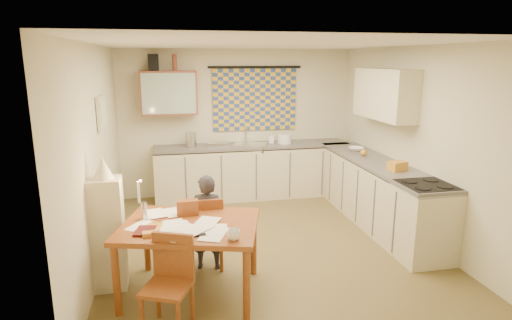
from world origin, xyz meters
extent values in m
cube|color=brown|center=(0.00, 0.00, -0.01)|extent=(4.00, 4.50, 0.02)
cube|color=white|center=(0.00, 0.00, 2.51)|extent=(4.00, 4.50, 0.02)
cube|color=beige|center=(0.00, 2.26, 1.25)|extent=(4.00, 0.02, 2.50)
cube|color=beige|center=(0.00, -2.26, 1.25)|extent=(4.00, 0.02, 2.50)
cube|color=beige|center=(-2.01, 0.00, 1.25)|extent=(0.02, 4.50, 2.50)
cube|color=beige|center=(2.01, 0.00, 1.25)|extent=(0.02, 4.50, 2.50)
cube|color=navy|center=(0.30, 2.22, 1.65)|extent=(1.45, 0.03, 1.05)
cylinder|color=black|center=(0.30, 2.20, 2.20)|extent=(1.60, 0.04, 0.04)
cube|color=brown|center=(-1.15, 2.08, 1.80)|extent=(0.90, 0.34, 0.70)
cube|color=#99B2A5|center=(-1.15, 1.91, 1.80)|extent=(0.84, 0.02, 0.64)
cube|color=#C5BB92|center=(1.83, 0.55, 1.85)|extent=(0.34, 1.30, 0.70)
cube|color=beige|center=(-1.97, 0.40, 1.70)|extent=(0.04, 0.50, 0.40)
cube|color=white|center=(-1.95, 0.40, 1.70)|extent=(0.01, 0.42, 0.32)
cube|color=#C5BB92|center=(0.21, 1.95, 0.43)|extent=(3.30, 0.60, 0.86)
cube|color=#4D4B49|center=(0.21, 1.95, 0.90)|extent=(3.30, 0.62, 0.04)
cube|color=#C5BB92|center=(1.70, 0.35, 0.43)|extent=(0.60, 2.95, 0.86)
cube|color=#4D4B49|center=(1.70, 0.35, 0.90)|extent=(0.62, 2.95, 0.04)
cube|color=white|center=(1.70, -0.81, 0.45)|extent=(0.60, 0.60, 0.90)
cube|color=black|center=(1.70, -0.81, 0.91)|extent=(0.57, 0.57, 0.03)
cube|color=silver|center=(0.17, 1.95, 0.88)|extent=(0.68, 0.63, 0.10)
cylinder|color=silver|center=(0.13, 2.13, 1.06)|extent=(0.04, 0.04, 0.28)
cube|color=silver|center=(-0.39, 1.95, 0.95)|extent=(0.38, 0.33, 0.06)
cylinder|color=silver|center=(-0.83, 1.95, 1.04)|extent=(0.22, 0.22, 0.24)
cylinder|color=white|center=(0.76, 1.95, 1.00)|extent=(0.30, 0.30, 0.16)
imported|color=white|center=(0.54, 2.00, 1.01)|extent=(0.11, 0.11, 0.18)
imported|color=white|center=(1.70, 1.11, 0.95)|extent=(0.38, 0.38, 0.06)
cube|color=#C38426|center=(1.70, -0.14, 0.98)|extent=(0.25, 0.21, 0.12)
sphere|color=#C38426|center=(1.65, 0.74, 0.97)|extent=(0.10, 0.10, 0.10)
cube|color=black|center=(-1.37, 2.08, 2.28)|extent=(0.17, 0.21, 0.26)
cylinder|color=#195926|center=(-1.33, 2.08, 2.28)|extent=(0.08, 0.08, 0.26)
cylinder|color=brown|center=(-1.04, 2.08, 2.28)|extent=(0.09, 0.09, 0.26)
cube|color=brown|center=(-1.03, -1.02, 0.72)|extent=(1.54, 1.32, 0.05)
cube|color=brown|center=(-0.84, -0.48, 0.42)|extent=(0.39, 0.39, 0.04)
cube|color=brown|center=(-0.84, -0.66, 0.65)|extent=(0.39, 0.04, 0.43)
cube|color=brown|center=(-1.27, -1.61, 0.41)|extent=(0.50, 0.50, 0.04)
cube|color=brown|center=(-1.20, -1.46, 0.63)|extent=(0.36, 0.19, 0.42)
imported|color=black|center=(-0.81, -0.52, 0.55)|extent=(0.51, 0.43, 1.10)
cube|color=#C5BB92|center=(-1.84, -0.73, 0.59)|extent=(0.32, 0.30, 1.18)
cone|color=beige|center=(-1.84, -0.73, 1.29)|extent=(0.20, 0.20, 0.22)
cube|color=brown|center=(-1.03, -0.78, 0.83)|extent=(0.22, 0.11, 0.16)
imported|color=white|center=(-0.66, -1.50, 0.80)|extent=(0.18, 0.18, 0.10)
imported|color=maroon|center=(-1.54, -1.14, 0.76)|extent=(0.27, 0.31, 0.02)
imported|color=#C38426|center=(-1.46, -1.04, 0.76)|extent=(0.47, 0.47, 0.02)
cube|color=#C38426|center=(-1.41, -1.26, 0.77)|extent=(0.13, 0.09, 0.04)
cube|color=black|center=(-0.96, -1.35, 0.76)|extent=(0.13, 0.05, 0.02)
cylinder|color=silver|center=(-1.47, -0.81, 0.84)|extent=(0.08, 0.08, 0.18)
cylinder|color=white|center=(-1.51, -0.82, 1.04)|extent=(0.03, 0.03, 0.22)
sphere|color=#FFCC66|center=(-1.48, -0.84, 1.16)|extent=(0.02, 0.02, 0.02)
cube|color=white|center=(-0.82, -1.27, 0.75)|extent=(0.36, 0.36, 0.00)
cube|color=white|center=(-1.48, -1.00, 0.75)|extent=(0.34, 0.36, 0.00)
cube|color=white|center=(-1.17, -1.04, 0.75)|extent=(0.28, 0.34, 0.00)
cube|color=white|center=(-0.84, -1.37, 0.76)|extent=(0.31, 0.36, 0.00)
cube|color=white|center=(-0.81, -1.25, 0.76)|extent=(0.28, 0.34, 0.00)
cube|color=white|center=(-1.16, -0.69, 0.76)|extent=(0.27, 0.34, 0.00)
cube|color=white|center=(-1.37, -0.69, 0.76)|extent=(0.28, 0.34, 0.00)
cube|color=white|center=(-1.13, -1.19, 0.76)|extent=(0.24, 0.32, 0.00)
cube|color=white|center=(-1.13, -1.13, 0.76)|extent=(0.25, 0.33, 0.00)
cube|color=white|center=(-0.86, -1.06, 0.77)|extent=(0.32, 0.36, 0.00)
cube|color=white|center=(-1.17, -1.32, 0.77)|extent=(0.35, 0.36, 0.00)
cube|color=white|center=(-0.97, -1.22, 0.77)|extent=(0.36, 0.35, 0.00)
cube|color=white|center=(-1.19, -1.10, 0.77)|extent=(0.27, 0.33, 0.00)
camera|label=1|loc=(-1.20, -5.03, 2.32)|focal=30.00mm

